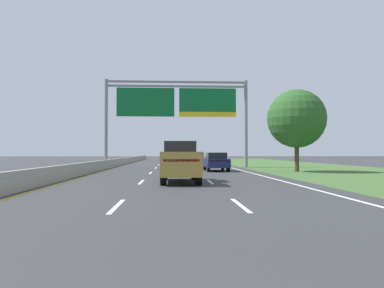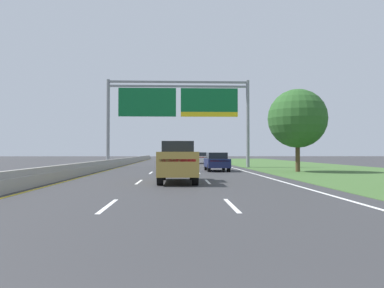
% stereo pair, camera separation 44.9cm
% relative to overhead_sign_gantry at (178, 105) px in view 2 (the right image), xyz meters
% --- Properties ---
extents(ground_plane, '(220.00, 220.00, 0.00)m').
position_rel_overhead_sign_gantry_xyz_m(ground_plane, '(-0.30, -3.55, -6.51)').
color(ground_plane, '#333335').
extents(lane_striping, '(11.96, 106.00, 0.01)m').
position_rel_overhead_sign_gantry_xyz_m(lane_striping, '(-0.30, -4.00, -6.51)').
color(lane_striping, white).
rests_on(lane_striping, ground).
extents(grass_verge_right, '(14.00, 110.00, 0.02)m').
position_rel_overhead_sign_gantry_xyz_m(grass_verge_right, '(13.65, -3.55, -6.50)').
color(grass_verge_right, '#3D602D').
rests_on(grass_verge_right, ground).
extents(median_barrier_concrete, '(0.60, 110.00, 0.85)m').
position_rel_overhead_sign_gantry_xyz_m(median_barrier_concrete, '(-6.90, -3.55, -6.16)').
color(median_barrier_concrete, '#99968E').
rests_on(median_barrier_concrete, ground).
extents(overhead_sign_gantry, '(15.06, 0.42, 9.22)m').
position_rel_overhead_sign_gantry_xyz_m(overhead_sign_gantry, '(0.00, 0.00, 0.00)').
color(overhead_sign_gantry, gray).
rests_on(overhead_sign_gantry, ground).
extents(pickup_truck_gold, '(2.01, 5.40, 2.20)m').
position_rel_overhead_sign_gantry_xyz_m(pickup_truck_gold, '(-0.07, -19.21, -5.44)').
color(pickup_truck_gold, '#A38438').
rests_on(pickup_truck_gold, ground).
extents(car_navy_right_lane_sedan, '(1.88, 4.43, 1.57)m').
position_rel_overhead_sign_gantry_xyz_m(car_navy_right_lane_sedan, '(3.24, -7.51, -5.69)').
color(car_navy_right_lane_sedan, '#161E47').
rests_on(car_navy_right_lane_sedan, ground).
extents(car_silver_centre_lane_sedan, '(1.92, 4.44, 1.57)m').
position_rel_overhead_sign_gantry_xyz_m(car_silver_centre_lane_sedan, '(-0.31, -0.07, -5.69)').
color(car_silver_centre_lane_sedan, '#B2B5BA').
rests_on(car_silver_centre_lane_sedan, ground).
extents(car_white_right_lane_sedan, '(1.85, 4.41, 1.57)m').
position_rel_overhead_sign_gantry_xyz_m(car_white_right_lane_sedan, '(3.18, 14.19, -5.69)').
color(car_white_right_lane_sedan, silver).
rests_on(car_white_right_lane_sedan, ground).
extents(roadside_tree_mid, '(4.77, 4.77, 6.72)m').
position_rel_overhead_sign_gantry_xyz_m(roadside_tree_mid, '(9.65, -9.27, -2.18)').
color(roadside_tree_mid, '#4C3823').
rests_on(roadside_tree_mid, ground).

